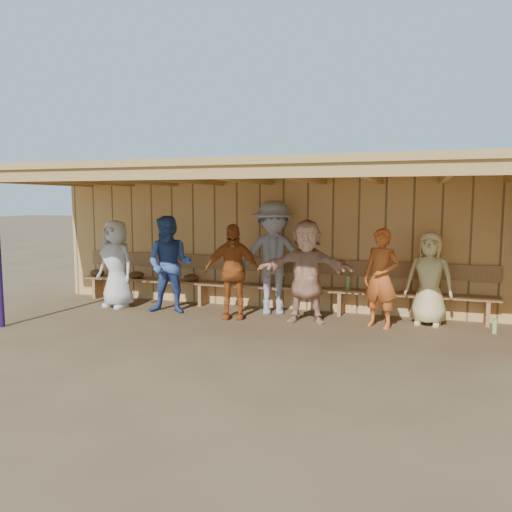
% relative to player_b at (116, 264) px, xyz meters
% --- Properties ---
extents(ground, '(90.00, 90.00, 0.00)m').
position_rel_player_b_xyz_m(ground, '(2.72, -0.41, -0.80)').
color(ground, brown).
rests_on(ground, ground).
extents(player_b, '(0.87, 0.66, 1.61)m').
position_rel_player_b_xyz_m(player_b, '(0.00, 0.00, 0.00)').
color(player_b, silver).
rests_on(player_b, ground).
extents(player_c, '(0.91, 0.75, 1.70)m').
position_rel_player_b_xyz_m(player_c, '(1.15, -0.10, 0.04)').
color(player_c, '#365196').
rests_on(player_c, ground).
extents(player_d, '(1.00, 0.62, 1.58)m').
position_rel_player_b_xyz_m(player_d, '(2.33, -0.14, -0.01)').
color(player_d, '#AC4F1B').
rests_on(player_d, ground).
extents(player_e, '(1.43, 1.11, 1.95)m').
position_rel_player_b_xyz_m(player_e, '(2.88, 0.40, 0.17)').
color(player_e, gray).
rests_on(player_e, ground).
extents(player_f, '(1.60, 0.71, 1.66)m').
position_rel_player_b_xyz_m(player_f, '(3.56, -0.03, 0.03)').
color(player_f, tan).
rests_on(player_f, ground).
extents(player_g, '(0.66, 0.55, 1.54)m').
position_rel_player_b_xyz_m(player_g, '(4.72, -0.00, -0.03)').
color(player_g, '#CD5A20').
rests_on(player_g, ground).
extents(player_h, '(0.79, 0.57, 1.48)m').
position_rel_player_b_xyz_m(player_h, '(5.43, 0.40, -0.06)').
color(player_h, '#E0C97E').
rests_on(player_h, ground).
extents(dugout_structure, '(8.80, 3.20, 2.50)m').
position_rel_player_b_xyz_m(dugout_structure, '(3.10, 0.28, 0.89)').
color(dugout_structure, tan).
rests_on(dugout_structure, ground).
extents(bench, '(7.60, 0.34, 0.93)m').
position_rel_player_b_xyz_m(bench, '(2.72, 0.71, -0.28)').
color(bench, '#A67747').
rests_on(bench, ground).
extents(dugout_equipment, '(7.40, 0.62, 0.80)m').
position_rel_player_b_xyz_m(dugout_equipment, '(1.18, 0.58, -0.31)').
color(dugout_equipment, yellow).
rests_on(dugout_equipment, ground).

